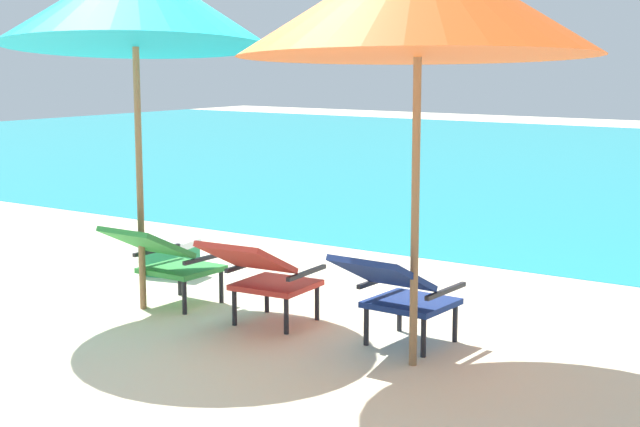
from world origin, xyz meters
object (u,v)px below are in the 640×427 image
lounge_chair_left (165,257)px  lounge_chair_center (262,273)px  cooler_box (170,257)px  beach_umbrella_left (134,2)px  lounge_chair_right (398,290)px

lounge_chair_left → lounge_chair_center: same height
lounge_chair_left → lounge_chair_center: size_ratio=0.96×
lounge_chair_left → cooler_box: size_ratio=1.65×
lounge_chair_center → beach_umbrella_left: bearing=-174.9°
lounge_chair_left → lounge_chair_center: (0.93, 0.00, 0.00)m
lounge_chair_center → beach_umbrella_left: beach_umbrella_left is taller
lounge_chair_left → cooler_box: lounge_chair_left is taller
cooler_box → lounge_chair_right: bearing=-15.2°
lounge_chair_center → beach_umbrella_left: (-1.09, -0.10, 1.90)m
lounge_chair_left → cooler_box: (-0.80, 0.87, -0.24)m
lounge_chair_left → lounge_chair_right: same height
lounge_chair_center → lounge_chair_right: (1.04, 0.11, 0.00)m
lounge_chair_left → beach_umbrella_left: (-0.16, -0.09, 1.90)m
beach_umbrella_left → cooler_box: size_ratio=5.32×
lounge_chair_center → lounge_chair_right: 1.04m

